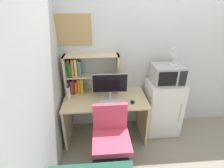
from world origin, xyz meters
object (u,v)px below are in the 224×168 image
at_px(keyboard, 112,102).
at_px(microwave, 167,74).
at_px(desk_fan, 175,55).
at_px(monitor, 110,85).
at_px(wall_corkboard, 70,30).
at_px(hutch_bookshelf, 83,74).
at_px(water_bottle, 68,93).
at_px(mini_fridge, 162,107).
at_px(computer_mouse, 133,102).
at_px(desk_chair, 111,143).

relative_size(keyboard, microwave, 0.81).
relative_size(keyboard, desk_fan, 1.36).
xyz_separation_m(monitor, microwave, (0.88, 0.09, 0.11)).
height_order(microwave, wall_corkboard, wall_corkboard).
distance_m(hutch_bookshelf, water_bottle, 0.37).
bearing_deg(monitor, wall_corkboard, 147.77).
bearing_deg(mini_fridge, computer_mouse, -157.10).
bearing_deg(keyboard, desk_fan, 13.16).
distance_m(hutch_bookshelf, desk_fan, 1.40).
bearing_deg(keyboard, microwave, 14.50).
bearing_deg(monitor, computer_mouse, -25.66).
height_order(keyboard, computer_mouse, computer_mouse).
xyz_separation_m(keyboard, mini_fridge, (0.86, 0.22, -0.28)).
height_order(water_bottle, desk_chair, water_bottle).
relative_size(water_bottle, microwave, 0.45).
distance_m(keyboard, computer_mouse, 0.30).
distance_m(water_bottle, mini_fridge, 1.55).
xyz_separation_m(monitor, wall_corkboard, (-0.55, 0.35, 0.74)).
distance_m(monitor, wall_corkboard, 0.98).
xyz_separation_m(monitor, keyboard, (0.02, -0.13, -0.22)).
bearing_deg(computer_mouse, keyboard, 176.31).
bearing_deg(desk_chair, wall_corkboard, 119.87).
distance_m(keyboard, desk_chair, 0.55).
bearing_deg(hutch_bookshelf, computer_mouse, -29.69).
xyz_separation_m(monitor, water_bottle, (-0.62, 0.06, -0.13)).
bearing_deg(monitor, microwave, 5.83).
height_order(mini_fridge, microwave, microwave).
bearing_deg(wall_corkboard, microwave, -10.12).
xyz_separation_m(microwave, desk_chair, (-0.91, -0.65, -0.67)).
distance_m(monitor, keyboard, 0.25).
xyz_separation_m(water_bottle, desk_chair, (0.59, -0.62, -0.43)).
bearing_deg(monitor, desk_fan, 5.09).
relative_size(microwave, desk_fan, 1.68).
xyz_separation_m(hutch_bookshelf, keyboard, (0.42, -0.39, -0.30)).
bearing_deg(monitor, hutch_bookshelf, 147.35).
relative_size(mini_fridge, microwave, 2.04).
height_order(desk_chair, wall_corkboard, wall_corkboard).
bearing_deg(keyboard, desk_chair, -96.51).
xyz_separation_m(monitor, computer_mouse, (0.32, -0.15, -0.21)).
relative_size(hutch_bookshelf, desk_fan, 3.15).
bearing_deg(desk_fan, monitor, -174.91).
height_order(microwave, desk_chair, microwave).
bearing_deg(mini_fridge, monitor, -174.36).
bearing_deg(water_bottle, hutch_bookshelf, 41.93).
bearing_deg(desk_chair, water_bottle, 133.84).
relative_size(computer_mouse, desk_chair, 0.10).
relative_size(computer_mouse, water_bottle, 0.41).
bearing_deg(microwave, keyboard, -165.50).
height_order(keyboard, water_bottle, water_bottle).
bearing_deg(desk_fan, keyboard, -166.84).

